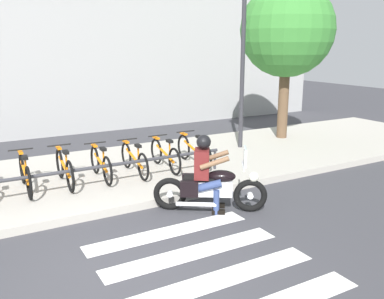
% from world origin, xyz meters
% --- Properties ---
extents(ground_plane, '(48.00, 48.00, 0.00)m').
position_xyz_m(ground_plane, '(0.00, 0.00, 0.00)').
color(ground_plane, '#38383D').
extents(sidewalk, '(24.00, 4.40, 0.15)m').
position_xyz_m(sidewalk, '(0.00, 4.08, 0.07)').
color(sidewalk, '#A8A399').
rests_on(sidewalk, ground).
extents(crosswalk_stripe_1, '(2.80, 0.40, 0.01)m').
position_xyz_m(crosswalk_stripe_1, '(1.04, -0.80, 0.00)').
color(crosswalk_stripe_1, white).
rests_on(crosswalk_stripe_1, ground).
extents(crosswalk_stripe_2, '(2.80, 0.40, 0.01)m').
position_xyz_m(crosswalk_stripe_2, '(1.04, 0.00, 0.00)').
color(crosswalk_stripe_2, white).
rests_on(crosswalk_stripe_2, ground).
extents(crosswalk_stripe_3, '(2.80, 0.40, 0.01)m').
position_xyz_m(crosswalk_stripe_3, '(1.04, 0.80, 0.00)').
color(crosswalk_stripe_3, white).
rests_on(crosswalk_stripe_3, ground).
extents(motorcycle, '(1.80, 1.24, 1.21)m').
position_xyz_m(motorcycle, '(2.12, 1.24, 0.45)').
color(motorcycle, black).
rests_on(motorcycle, ground).
extents(rider, '(0.77, 0.73, 1.43)m').
position_xyz_m(rider, '(2.06, 1.29, 0.82)').
color(rider, '#591919').
rests_on(rider, ground).
extents(bicycle_1, '(0.48, 1.72, 0.78)m').
position_xyz_m(bicycle_1, '(-0.71, 3.58, 0.51)').
color(bicycle_1, black).
rests_on(bicycle_1, sidewalk).
extents(bicycle_2, '(0.48, 1.68, 0.78)m').
position_xyz_m(bicycle_2, '(0.06, 3.58, 0.51)').
color(bicycle_2, black).
rests_on(bicycle_2, sidewalk).
extents(bicycle_3, '(0.48, 1.58, 0.75)m').
position_xyz_m(bicycle_3, '(0.82, 3.58, 0.49)').
color(bicycle_3, black).
rests_on(bicycle_3, sidewalk).
extents(bicycle_4, '(0.48, 1.69, 0.73)m').
position_xyz_m(bicycle_4, '(1.58, 3.58, 0.49)').
color(bicycle_4, black).
rests_on(bicycle_4, sidewalk).
extents(bicycle_5, '(0.48, 1.65, 0.75)m').
position_xyz_m(bicycle_5, '(2.35, 3.58, 0.49)').
color(bicycle_5, black).
rests_on(bicycle_5, sidewalk).
extents(bicycle_6, '(0.48, 1.71, 0.76)m').
position_xyz_m(bicycle_6, '(3.11, 3.58, 0.50)').
color(bicycle_6, black).
rests_on(bicycle_6, sidewalk).
extents(bike_rack, '(5.18, 0.07, 0.49)m').
position_xyz_m(bike_rack, '(0.82, 3.03, 0.57)').
color(bike_rack, '#333338').
rests_on(bike_rack, sidewalk).
extents(street_lamp, '(0.28, 0.28, 4.40)m').
position_xyz_m(street_lamp, '(5.14, 4.48, 2.66)').
color(street_lamp, '#2D2D33').
rests_on(street_lamp, ground).
extents(tree_near_rack, '(2.77, 2.77, 4.77)m').
position_xyz_m(tree_near_rack, '(7.01, 4.88, 3.36)').
color(tree_near_rack, brown).
rests_on(tree_near_rack, ground).
extents(building_backdrop, '(24.00, 1.20, 8.01)m').
position_xyz_m(building_backdrop, '(0.00, 9.78, 4.00)').
color(building_backdrop, '#9C9C9C').
rests_on(building_backdrop, ground).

